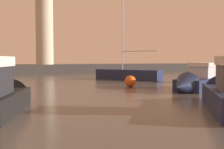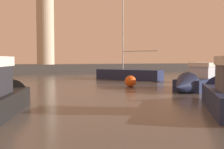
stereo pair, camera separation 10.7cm
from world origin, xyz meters
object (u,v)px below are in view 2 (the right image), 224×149
Objects in this scene: motorboat_3 at (2,94)px; motorboat_5 at (195,82)px; lighthouse at (45,25)px; mooring_buoy at (130,81)px; sailboat_moored at (129,74)px.

motorboat_5 is (13.89, 3.92, -0.11)m from motorboat_3.
lighthouse reaches higher than motorboat_5.
mooring_buoy is (-3.74, 4.20, -0.19)m from motorboat_5.
motorboat_5 is 5.63m from mooring_buoy.
sailboat_moored is 8.48m from mooring_buoy.
sailboat_moored reaches higher than mooring_buoy.
lighthouse reaches higher than mooring_buoy.
motorboat_3 is (-5.53, -36.80, -7.97)m from lighthouse.
motorboat_3 is at bearing -98.54° from lighthouse.
motorboat_5 reaches higher than mooring_buoy.
motorboat_5 is at bearing -48.35° from mooring_buoy.
lighthouse is at bearing 110.53° from sailboat_moored.
motorboat_5 is at bearing -75.74° from lighthouse.
mooring_buoy is at bearing -111.97° from sailboat_moored.
mooring_buoy is (4.62, -28.68, -8.27)m from lighthouse.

